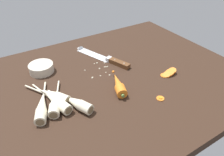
# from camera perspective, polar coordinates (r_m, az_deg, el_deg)

# --- Properties ---
(ground_plane) EXTENTS (1.20, 0.90, 0.04)m
(ground_plane) POSITION_cam_1_polar(r_m,az_deg,el_deg) (0.95, -0.63, -1.12)
(ground_plane) COLOR #332116
(chefs_knife) EXTENTS (0.16, 0.34, 0.04)m
(chefs_knife) POSITION_cam_1_polar(r_m,az_deg,el_deg) (1.09, -3.28, 5.81)
(chefs_knife) COLOR silver
(chefs_knife) RESTS_ON ground_plane
(whole_carrot) EXTENTS (0.08, 0.17, 0.04)m
(whole_carrot) POSITION_cam_1_polar(r_m,az_deg,el_deg) (0.87, 1.76, -1.81)
(whole_carrot) COLOR orange
(whole_carrot) RESTS_ON ground_plane
(parsnip_front) EXTENTS (0.11, 0.20, 0.04)m
(parsnip_front) POSITION_cam_1_polar(r_m,az_deg,el_deg) (0.81, -14.96, -6.27)
(parsnip_front) COLOR beige
(parsnip_front) RESTS_ON ground_plane
(parsnip_mid_left) EXTENTS (0.13, 0.20, 0.04)m
(parsnip_mid_left) POSITION_cam_1_polar(r_m,az_deg,el_deg) (0.85, -15.56, -4.47)
(parsnip_mid_left) COLOR beige
(parsnip_mid_left) RESTS_ON ground_plane
(parsnip_mid_right) EXTENTS (0.09, 0.24, 0.04)m
(parsnip_mid_right) POSITION_cam_1_polar(r_m,az_deg,el_deg) (0.82, -14.92, -5.90)
(parsnip_mid_right) COLOR beige
(parsnip_mid_right) RESTS_ON ground_plane
(parsnip_back) EXTENTS (0.11, 0.21, 0.04)m
(parsnip_back) POSITION_cam_1_polar(r_m,az_deg,el_deg) (0.80, -9.72, -6.55)
(parsnip_back) COLOR beige
(parsnip_back) RESTS_ON ground_plane
(parsnip_outer) EXTENTS (0.11, 0.23, 0.04)m
(parsnip_outer) POSITION_cam_1_polar(r_m,az_deg,el_deg) (0.81, -18.30, -7.31)
(parsnip_outer) COLOR beige
(parsnip_outer) RESTS_ON ground_plane
(carrot_slice_stack) EXTENTS (0.08, 0.04, 0.03)m
(carrot_slice_stack) POSITION_cam_1_polar(r_m,az_deg,el_deg) (0.99, 14.95, 1.25)
(carrot_slice_stack) COLOR orange
(carrot_slice_stack) RESTS_ON ground_plane
(carrot_slice_stray_near) EXTENTS (0.03, 0.03, 0.01)m
(carrot_slice_stray_near) POSITION_cam_1_polar(r_m,az_deg,el_deg) (0.85, 12.85, -5.28)
(carrot_slice_stray_near) COLOR orange
(carrot_slice_stray_near) RESTS_ON ground_plane
(prep_bowl) EXTENTS (0.11, 0.11, 0.04)m
(prep_bowl) POSITION_cam_1_polar(r_m,az_deg,el_deg) (1.02, -18.45, 2.60)
(prep_bowl) COLOR beige
(prep_bowl) RESTS_ON ground_plane
(mince_crumbs) EXTENTS (0.17, 0.13, 0.01)m
(mince_crumbs) POSITION_cam_1_polar(r_m,az_deg,el_deg) (1.01, -2.47, 2.89)
(mince_crumbs) COLOR beige
(mince_crumbs) RESTS_ON ground_plane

